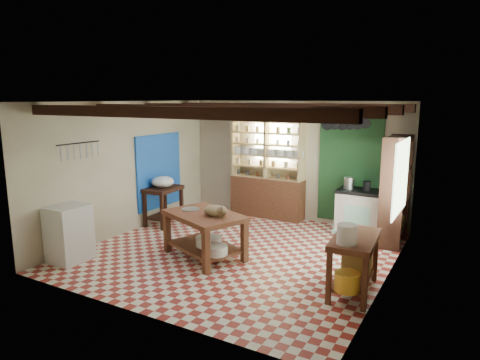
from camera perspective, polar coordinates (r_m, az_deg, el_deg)
The scene contains 30 objects.
floor at distance 7.62m, azimuth -0.37°, elevation -9.63°, with size 5.00×5.00×0.02m, color maroon.
ceiling at distance 7.13m, azimuth -0.39°, elevation 10.41°, with size 5.00×5.00×0.02m, color #46464B.
wall_back at distance 9.48m, azimuth 7.18°, elevation 2.56°, with size 5.00×0.04×2.60m, color beige.
wall_front at distance 5.30m, azimuth -14.02°, elevation -4.32°, with size 5.00×0.04×2.60m, color beige.
wall_left at distance 8.76m, azimuth -14.71°, elevation 1.60°, with size 0.04×5.00×2.60m, color beige.
wall_right at distance 6.42m, azimuth 19.37°, elevation -1.97°, with size 0.04×5.00×2.60m, color beige.
ceiling_beams at distance 7.14m, azimuth -0.39°, elevation 9.44°, with size 5.00×3.80×0.15m, color #311911.
blue_wall_patch at distance 9.43m, azimuth -10.72°, elevation 1.17°, with size 0.04×1.40×1.60m, color blue.
green_wall_patch at distance 9.07m, azimuth 14.42°, elevation 1.60°, with size 1.30×0.04×2.30m, color #1B4421.
window_back at distance 9.61m, azimuth 4.42°, elevation 5.13°, with size 0.90×0.02×0.80m, color silver.
window_right at distance 7.37m, azimuth 20.67°, elevation 0.34°, with size 0.02×1.30×1.20m, color silver.
utensil_rail at distance 7.85m, azimuth -20.66°, elevation 3.75°, with size 0.06×0.90×0.28m, color black.
pot_rack at distance 8.56m, azimuth 13.96°, elevation 7.36°, with size 0.86×0.12×0.36m, color black.
shelving_unit at distance 9.56m, azimuth 3.66°, elevation 1.48°, with size 1.70×0.34×2.20m, color #DDBB7F.
tall_rack at distance 8.25m, azimuth 20.00°, elevation -1.38°, with size 0.40×0.86×2.00m, color #311911.
work_table at distance 7.30m, azimuth -4.74°, elevation -7.34°, with size 1.35×0.90×0.76m, color brown.
stove at distance 8.85m, azimuth 15.73°, elevation -4.07°, with size 0.90×0.61×0.88m, color beige.
prep_table at distance 9.24m, azimuth -10.16°, elevation -3.41°, with size 0.55×0.80×0.81m, color #311911.
white_cabinet at distance 7.63m, azimuth -21.83°, elevation -6.62°, with size 0.52×0.62×0.93m, color silver.
right_counter at distance 6.21m, azimuth 14.92°, elevation -10.82°, with size 0.56×1.12×0.80m, color brown.
cat at distance 6.99m, azimuth -3.32°, elevation -4.09°, with size 0.41×0.31×0.18m, color #8E7752.
steel_tray at distance 7.44m, azimuth -6.62°, elevation -3.87°, with size 0.31×0.31×0.02m, color #999AA0.
basin_large at distance 7.32m, azimuth -4.18°, elevation -8.13°, with size 0.44×0.44×0.15m, color silver.
basin_small at distance 6.93m, azimuth -3.32°, elevation -9.29°, with size 0.40×0.40×0.14m, color silver.
kettle_left at distance 8.78m, azimuth 14.33°, elevation -0.39°, with size 0.20×0.20×0.23m, color #999AA0.
kettle_right at distance 8.71m, azimuth 16.55°, elevation -0.76°, with size 0.14×0.14×0.18m, color black.
enamel_bowl at distance 9.13m, azimuth -10.27°, elevation -0.23°, with size 0.47×0.47×0.24m, color silver.
white_bucket at distance 5.72m, azimuth 14.08°, elevation -7.04°, with size 0.26×0.26×0.26m, color silver.
wicker_basket at distance 6.51m, azimuth 15.36°, elevation -10.34°, with size 0.38×0.31×0.27m, color #AD8F45.
yellow_tub at distance 5.83m, azimuth 14.11°, elevation -12.99°, with size 0.33×0.33×0.24m, color gold.
Camera 1 is at (3.56, -6.18, 2.66)m, focal length 32.00 mm.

